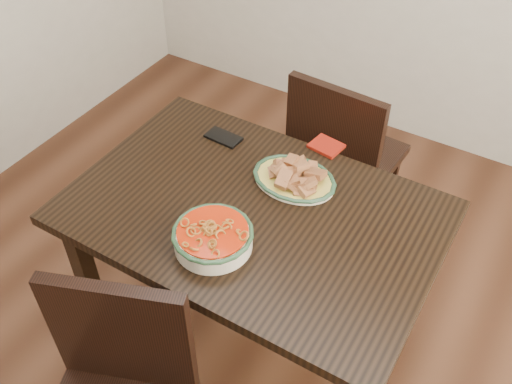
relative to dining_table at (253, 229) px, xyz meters
The scene contains 7 objects.
floor 0.66m from the dining_table, 74.93° to the right, with size 3.50×3.50×0.00m, color #3A1F12.
dining_table is the anchor object (origin of this frame).
chair_far 0.72m from the dining_table, 88.05° to the left, with size 0.44×0.44×0.89m.
fish_plate 0.24m from the dining_table, 74.18° to the left, with size 0.29×0.23×0.11m.
noodle_bowl 0.24m from the dining_table, 96.30° to the right, with size 0.25×0.25×0.08m.
smartphone 0.41m from the dining_table, 137.64° to the left, with size 0.14×0.07×0.01m, color black.
napkin 0.44m from the dining_table, 80.97° to the left, with size 0.11×0.09×0.01m, color maroon.
Camera 1 is at (0.68, -1.06, 2.08)m, focal length 40.00 mm.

